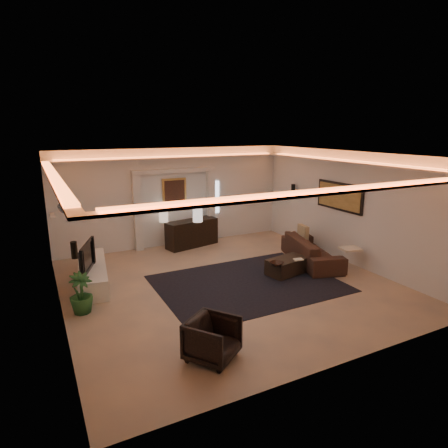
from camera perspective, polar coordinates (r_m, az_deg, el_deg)
name	(u,v)px	position (r m, az deg, el deg)	size (l,w,h in m)	color
floor	(228,284)	(8.87, 0.60, -8.85)	(7.00, 7.00, 0.00)	tan
ceiling	(228,155)	(8.19, 0.65, 10.19)	(7.00, 7.00, 0.00)	white
wall_back	(174,197)	(11.57, -7.39, 3.96)	(7.00, 7.00, 0.00)	white
wall_front	(343,275)	(5.68, 17.23, -7.21)	(7.00, 7.00, 0.00)	white
wall_left	(55,243)	(7.53, -23.78, -2.58)	(7.00, 7.00, 0.00)	white
wall_right	(348,208)	(10.46, 17.92, 2.32)	(7.00, 7.00, 0.00)	white
cove_soffit	(228,168)	(8.22, 0.65, 8.24)	(7.00, 7.00, 0.04)	silver
daylight_slit	(215,197)	(12.08, -1.29, 4.01)	(0.25, 0.03, 1.00)	white
area_rug	(248,283)	(8.89, 3.52, -8.79)	(4.00, 3.00, 0.01)	black
pilaster_left	(138,213)	(11.22, -12.71, 1.59)	(0.22, 0.20, 2.20)	silver
pilaster_right	(211,206)	(11.97, -1.98, 2.70)	(0.22, 0.20, 2.20)	silver
alcove_header	(175,171)	(11.36, -7.35, 7.86)	(2.52, 0.20, 0.12)	silver
painting_frame	(174,191)	(11.51, -7.37, 4.92)	(0.74, 0.04, 0.74)	tan
painting_canvas	(175,191)	(11.49, -7.33, 4.90)	(0.62, 0.02, 0.62)	#4C2D1E
art_panel_frame	(340,196)	(10.61, 16.78, 3.94)	(0.04, 1.64, 0.74)	black
art_panel_gold	(339,197)	(10.59, 16.68, 3.93)	(0.02, 1.50, 0.62)	tan
wall_sconce	(293,188)	(11.98, 10.23, 5.31)	(0.12, 0.12, 0.22)	black
wall_niche	(53,216)	(8.85, -24.09, 1.06)	(0.10, 0.55, 0.04)	silver
console	(192,233)	(11.52, -4.78, -1.37)	(1.60, 0.50, 0.80)	black
lamp_left	(163,212)	(11.27, -8.98, 1.77)	(0.26, 0.26, 0.57)	beige
lamp_right	(198,212)	(11.17, -3.94, 1.80)	(0.28, 0.28, 0.63)	silver
media_ledge	(93,273)	(9.36, -18.91, -6.91)	(0.60, 2.38, 0.45)	white
tv	(83,257)	(8.80, -20.25, -4.61)	(0.14, 1.10, 0.63)	black
figurine	(74,251)	(9.76, -21.34, -3.70)	(0.15, 0.15, 0.41)	black
ginger_jar	(66,205)	(8.97, -22.43, 2.68)	(0.34, 0.34, 0.35)	#3C5968
plant	(81,293)	(7.90, -20.47, -9.62)	(0.44, 0.44, 0.79)	#255A27
sofa	(312,251)	(10.36, 12.86, -3.87)	(0.88, 2.25, 0.66)	#38291B
throw_blanket	(351,249)	(10.02, 18.27, -3.51)	(0.47, 0.38, 0.05)	beige
throw_pillow	(303,233)	(11.19, 11.65, -1.29)	(0.13, 0.44, 0.44)	tan
coffee_table	(287,266)	(9.49, 9.35, -6.14)	(1.01, 0.55, 0.38)	black
bowl	(277,263)	(8.92, 7.82, -5.75)	(0.31, 0.31, 0.08)	black
magazine	(298,259)	(9.37, 10.99, -5.07)	(0.22, 0.16, 0.03)	beige
armchair	(212,339)	(6.10, -1.72, -16.71)	(0.70, 0.72, 0.66)	#362820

